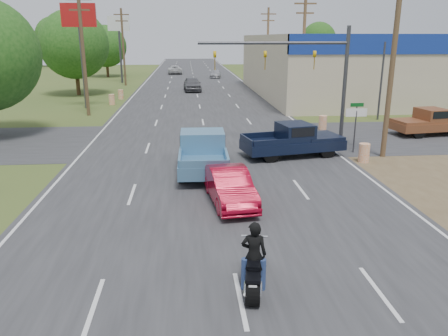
{
  "coord_description": "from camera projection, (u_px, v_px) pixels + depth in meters",
  "views": [
    {
      "loc": [
        -1.22,
        -9.44,
        6.31
      ],
      "look_at": [
        0.21,
        7.22,
        1.3
      ],
      "focal_mm": 35.0,
      "sensor_mm": 36.0,
      "label": 1
    }
  ],
  "objects": [
    {
      "name": "barrel_2",
      "position": [
        112.0,
        100.0,
        42.54
      ],
      "size": [
        0.56,
        0.56,
        1.0
      ],
      "primitive_type": "cylinder",
      "color": "orange",
      "rests_on": "ground"
    },
    {
      "name": "barrel_3",
      "position": [
        121.0,
        94.0,
        46.38
      ],
      "size": [
        0.56,
        0.56,
        1.0
      ],
      "primitive_type": "cylinder",
      "color": "orange",
      "rests_on": "ground"
    },
    {
      "name": "utility_pole_5",
      "position": [
        83.0,
        50.0,
        35.35
      ],
      "size": [
        2.0,
        0.28,
        10.0
      ],
      "color": "#4C3823",
      "rests_on": "ground"
    },
    {
      "name": "signal_mast",
      "position": [
        303.0,
        64.0,
        26.25
      ],
      "size": [
        9.12,
        0.4,
        7.0
      ],
      "color": "#3F3F44",
      "rests_on": "ground"
    },
    {
      "name": "tree_1",
      "position": [
        74.0,
        44.0,
        48.31
      ],
      "size": [
        7.56,
        7.56,
        9.36
      ],
      "color": "#422D19",
      "rests_on": "ground"
    },
    {
      "name": "utility_pole_2",
      "position": [
        303.0,
        49.0,
        39.76
      ],
      "size": [
        2.0,
        0.28,
        10.0
      ],
      "color": "#4C3823",
      "rests_on": "ground"
    },
    {
      "name": "tree_2",
      "position": [
        106.0,
        46.0,
        71.34
      ],
      "size": [
        6.72,
        6.72,
        8.32
      ],
      "color": "#422D19",
      "rests_on": "ground"
    },
    {
      "name": "rider",
      "position": [
        254.0,
        258.0,
        11.14
      ],
      "size": [
        0.72,
        0.54,
        1.8
      ],
      "primitive_type": "imported",
      "rotation": [
        0.0,
        0.0,
        2.97
      ],
      "color": "black",
      "rests_on": "ground"
    },
    {
      "name": "navy_pickup",
      "position": [
        295.0,
        140.0,
        23.99
      ],
      "size": [
        5.82,
        3.18,
        1.83
      ],
      "rotation": [
        0.0,
        0.0,
        -1.37
      ],
      "color": "black",
      "rests_on": "ground"
    },
    {
      "name": "cross_road",
      "position": [
        207.0,
        139.0,
        28.1
      ],
      "size": [
        120.0,
        10.0,
        0.02
      ],
      "primitive_type": "cube",
      "color": "#2D2D30",
      "rests_on": "ground"
    },
    {
      "name": "pole_sign_left_far",
      "position": [
        119.0,
        31.0,
        61.46
      ],
      "size": [
        3.0,
        0.35,
        9.2
      ],
      "color": "#3F3F44",
      "rests_on": "ground"
    },
    {
      "name": "pole_sign_left_near",
      "position": [
        80.0,
        27.0,
        38.55
      ],
      "size": [
        3.0,
        0.35,
        9.2
      ],
      "color": "#3F3F44",
      "rests_on": "ground"
    },
    {
      "name": "distant_car_white",
      "position": [
        175.0,
        70.0,
        78.71
      ],
      "size": [
        2.71,
        5.37,
        1.46
      ],
      "primitive_type": "imported",
      "rotation": [
        0.0,
        0.0,
        3.2
      ],
      "color": "silver",
      "rests_on": "ground"
    },
    {
      "name": "main_road",
      "position": [
        197.0,
        96.0,
        49.1
      ],
      "size": [
        15.0,
        180.0,
        0.02
      ],
      "primitive_type": "cube",
      "color": "#2D2D30",
      "rests_on": "ground"
    },
    {
      "name": "street_name_sign",
      "position": [
        356.0,
        120.0,
        25.97
      ],
      "size": [
        0.8,
        0.08,
        2.61
      ],
      "color": "#3F3F44",
      "rests_on": "ground"
    },
    {
      "name": "barrel_1",
      "position": [
        323.0,
        123.0,
        31.03
      ],
      "size": [
        0.56,
        0.56,
        1.0
      ],
      "primitive_type": "cylinder",
      "color": "orange",
      "rests_on": "ground"
    },
    {
      "name": "tree_6",
      "position": [
        56.0,
        37.0,
        97.28
      ],
      "size": [
        8.82,
        8.82,
        10.92
      ],
      "color": "#422D19",
      "rests_on": "ground"
    },
    {
      "name": "red_convertible",
      "position": [
        230.0,
        187.0,
        17.14
      ],
      "size": [
        1.95,
        4.34,
        1.38
      ],
      "primitive_type": "imported",
      "rotation": [
        0.0,
        0.0,
        0.12
      ],
      "color": "maroon",
      "rests_on": "ground"
    },
    {
      "name": "lane_sign",
      "position": [
        356.0,
        120.0,
        24.41
      ],
      "size": [
        1.2,
        0.08,
        2.52
      ],
      "color": "#3F3F44",
      "rests_on": "ground"
    },
    {
      "name": "dirt_verge",
      "position": [
        438.0,
        172.0,
        21.36
      ],
      "size": [
        8.0,
        18.0,
        0.01
      ],
      "primitive_type": "cube",
      "color": "brown",
      "rests_on": "ground"
    },
    {
      "name": "utility_pole_3",
      "position": [
        268.0,
        45.0,
        56.94
      ],
      "size": [
        2.0,
        0.28,
        10.0
      ],
      "color": "#4C3823",
      "rests_on": "ground"
    },
    {
      "name": "tree_5",
      "position": [
        319.0,
        39.0,
        102.35
      ],
      "size": [
        7.98,
        7.98,
        9.88
      ],
      "color": "#422D19",
      "rests_on": "ground"
    },
    {
      "name": "distant_car_grey",
      "position": [
        192.0,
        84.0,
        53.29
      ],
      "size": [
        2.27,
        5.08,
        1.7
      ],
      "primitive_type": "imported",
      "rotation": [
        0.0,
        0.0,
        0.05
      ],
      "color": "#57565B",
      "rests_on": "ground"
    },
    {
      "name": "blue_pickup",
      "position": [
        203.0,
        150.0,
        21.4
      ],
      "size": [
        2.39,
        5.97,
        1.97
      ],
      "rotation": [
        0.0,
        0.0,
        -0.02
      ],
      "color": "black",
      "rests_on": "ground"
    },
    {
      "name": "brown_pickup",
      "position": [
        431.0,
        122.0,
        29.28
      ],
      "size": [
        5.59,
        2.77,
        1.78
      ],
      "rotation": [
        0.0,
        0.0,
        1.71
      ],
      "color": "black",
      "rests_on": "ground"
    },
    {
      "name": "utility_pole_1",
      "position": [
        393.0,
        57.0,
        22.58
      ],
      "size": [
        2.0,
        0.28,
        10.0
      ],
      "color": "#4C3823",
      "rests_on": "ground"
    },
    {
      "name": "motorcycle",
      "position": [
        253.0,
        273.0,
        11.19
      ],
      "size": [
        0.83,
        2.33,
        1.18
      ],
      "rotation": [
        0.0,
        0.0,
        -0.17
      ],
      "color": "black",
      "rests_on": "ground"
    },
    {
      "name": "ground",
      "position": [
        240.0,
        300.0,
        10.92
      ],
      "size": [
        200.0,
        200.0,
        0.0
      ],
      "primitive_type": "plane",
      "color": "#3A5120",
      "rests_on": "ground"
    },
    {
      "name": "utility_pole_6",
      "position": [
        123.0,
        45.0,
        58.25
      ],
      "size": [
        2.0,
        0.28,
        10.0
      ],
      "color": "#4C3823",
      "rests_on": "ground"
    },
    {
      "name": "distant_car_silver",
      "position": [
        215.0,
        74.0,
        71.23
      ],
      "size": [
        2.22,
        4.5,
        1.26
      ],
      "primitive_type": "imported",
      "rotation": [
        0.0,
        0.0,
        -0.11
      ],
      "color": "#A6A6AB",
      "rests_on": "ground"
    },
    {
      "name": "barrel_0",
      "position": [
        364.0,
        153.0,
        22.89
      ],
      "size": [
        0.56,
        0.56,
        1.0
      ],
      "primitive_type": "cylinder",
      "color": "orange",
      "rests_on": "ground"
    }
  ]
}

